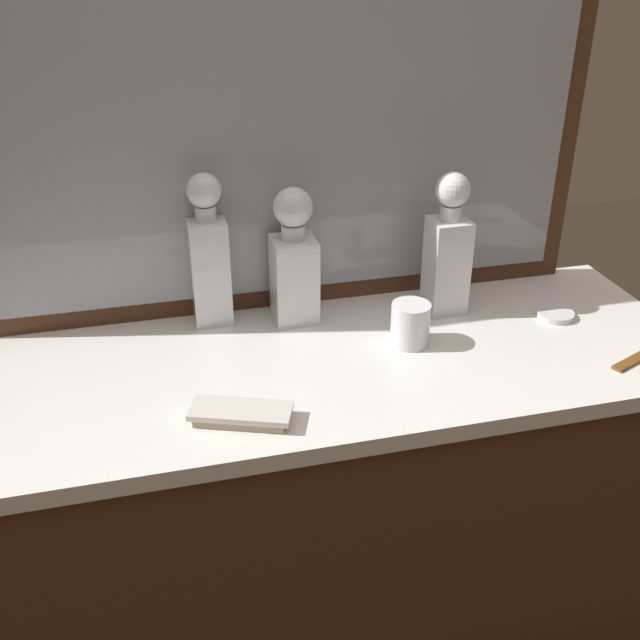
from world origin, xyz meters
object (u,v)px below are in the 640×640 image
Objects in this scene: tortoiseshell_comb at (640,357)px; crystal_decanter_front at (209,264)px; crystal_decanter_left at (294,268)px; crystal_tumbler_rear at (410,326)px; porcelain_dish at (555,315)px; silver_brush_right at (241,414)px; crystal_decanter_rear at (447,257)px.

crystal_decanter_front is at bearing 155.16° from tortoiseshell_comb.
crystal_tumbler_rear is (0.19, -0.15, -0.07)m from crystal_decanter_left.
silver_brush_right is at bearing -163.65° from porcelain_dish.
porcelain_dish is at bearing 110.19° from tortoiseshell_comb.
tortoiseshell_comb is (0.74, -0.34, -0.12)m from crystal_decanter_front.
crystal_decanter_rear is (0.47, -0.07, -0.01)m from crystal_decanter_front.
crystal_decanter_front is 0.40m from crystal_tumbler_rear.
crystal_tumbler_rear is at bearing -38.94° from crystal_decanter_left.
crystal_decanter_front is 1.04× the size of crystal_decanter_rear.
porcelain_dish is (0.21, -0.09, -0.11)m from crystal_decanter_rear.
crystal_decanter_rear reaches higher than porcelain_dish.
crystal_decanter_left is 0.31m from crystal_decanter_rear.
silver_brush_right reaches higher than porcelain_dish.
crystal_tumbler_rear reaches higher than silver_brush_right.
crystal_decanter_front reaches higher than crystal_tumbler_rear.
silver_brush_right is at bearing -179.00° from tortoiseshell_comb.
tortoiseshell_comb is (0.28, -0.27, -0.11)m from crystal_decanter_rear.
crystal_decanter_rear is at bearing -6.87° from crystal_decanter_left.
crystal_decanter_front is (-0.16, 0.03, 0.01)m from crystal_decanter_left.
crystal_decanter_rear is at bearing 156.93° from porcelain_dish.
crystal_tumbler_rear is at bearing -175.19° from porcelain_dish.
silver_brush_right is 0.70m from porcelain_dish.
silver_brush_right is at bearing -154.00° from crystal_tumbler_rear.
porcelain_dish is 0.52× the size of tortoiseshell_comb.
crystal_tumbler_rear reaches higher than tortoiseshell_comb.
crystal_decanter_front reaches higher than crystal_decanter_rear.
porcelain_dish is (0.32, 0.03, -0.03)m from crystal_tumbler_rear.
crystal_decanter_front is 0.37m from silver_brush_right.
crystal_tumbler_rear is at bearing 158.15° from tortoiseshell_comb.
crystal_decanter_rear is (0.30, -0.04, 0.01)m from crystal_decanter_left.
crystal_decanter_rear is at bearing 135.28° from tortoiseshell_comb.
crystal_tumbler_rear is (-0.12, -0.12, -0.08)m from crystal_decanter_rear.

